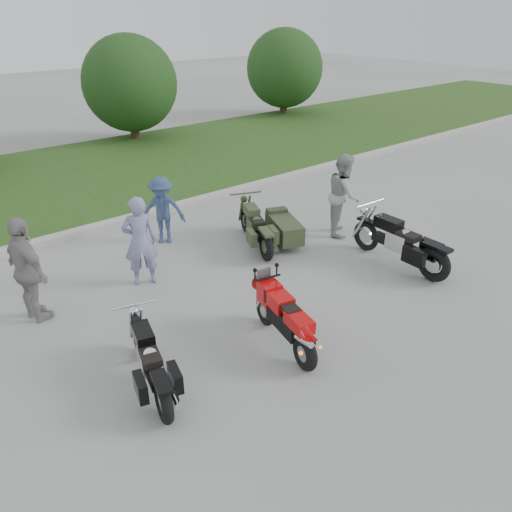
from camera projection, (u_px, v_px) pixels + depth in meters
ground at (295, 327)px, 8.46m from camera, size 80.00×80.00×0.00m
curb at (131, 218)px, 12.56m from camera, size 60.00×0.30×0.15m
grass_strip at (69, 179)px, 15.43m from camera, size 60.00×8.00×0.14m
tree_mid_right at (130, 84)px, 19.05m from camera, size 3.60×3.60×4.00m
tree_far_right at (284, 68)px, 23.59m from camera, size 3.60×3.60×4.00m
sportbike_red at (285, 319)px, 7.76m from camera, size 0.62×1.84×0.88m
cruiser_left at (151, 365)px, 6.92m from camera, size 0.67×2.02×0.79m
cruiser_right at (403, 245)px, 10.22m from camera, size 0.42×2.45×0.94m
cruiser_sidecar at (273, 229)px, 11.18m from camera, size 1.53×2.07×0.84m
person_stripe at (140, 241)px, 9.41m from camera, size 0.77×0.64×1.79m
person_grey at (343, 195)px, 11.56m from camera, size 1.16×1.16×1.90m
person_denim at (162, 210)px, 11.15m from camera, size 1.15×1.06×1.55m
person_back at (28, 271)px, 8.27m from camera, size 0.66×1.17×1.88m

